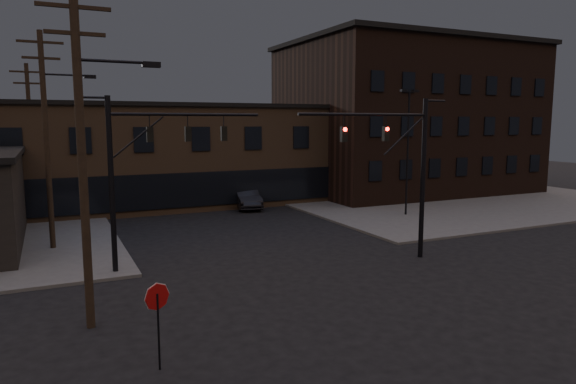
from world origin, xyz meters
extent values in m
plane|color=black|center=(0.00, 0.00, 0.00)|extent=(140.00, 140.00, 0.00)
cube|color=#474744|center=(22.00, 22.00, 0.07)|extent=(30.00, 30.00, 0.15)
cube|color=brown|center=(0.00, 28.00, 4.00)|extent=(40.00, 12.00, 8.00)
cube|color=black|center=(22.00, 26.00, 7.00)|extent=(22.00, 16.00, 14.00)
cylinder|color=black|center=(6.50, 4.50, 4.00)|extent=(0.24, 0.24, 8.00)
cylinder|color=black|center=(3.00, 4.50, 7.20)|extent=(7.00, 0.14, 0.14)
cube|color=#FF140C|center=(4.17, 4.50, 6.30)|extent=(0.28, 0.22, 0.70)
cube|color=#FF140C|center=(1.83, 4.50, 6.30)|extent=(0.28, 0.22, 0.70)
cylinder|color=black|center=(-8.00, 8.00, 4.00)|extent=(0.24, 0.24, 8.00)
cylinder|color=black|center=(-4.50, 8.00, 7.20)|extent=(7.00, 0.14, 0.14)
cube|color=black|center=(-6.25, 8.00, 6.30)|extent=(0.28, 0.22, 0.70)
cube|color=black|center=(-4.50, 8.00, 6.30)|extent=(0.28, 0.22, 0.70)
cube|color=black|center=(-2.75, 8.00, 6.30)|extent=(0.28, 0.22, 0.70)
cylinder|color=black|center=(-8.00, -2.00, 1.10)|extent=(0.06, 0.06, 2.20)
cylinder|color=maroon|center=(-8.00, -1.98, 2.10)|extent=(0.72, 0.33, 0.76)
cylinder|color=black|center=(-9.50, 2.00, 5.50)|extent=(0.28, 0.28, 11.00)
cube|color=black|center=(-9.50, 2.00, 10.40)|extent=(2.20, 0.12, 0.12)
cube|color=black|center=(-9.50, 2.00, 9.60)|extent=(1.80, 0.12, 0.12)
cube|color=black|center=(-7.20, 2.00, 8.75)|extent=(0.60, 0.25, 0.18)
cylinder|color=black|center=(-10.50, 14.00, 5.75)|extent=(0.28, 0.28, 11.50)
cube|color=black|center=(-10.50, 14.00, 10.90)|extent=(2.20, 0.12, 0.12)
cube|color=black|center=(-10.50, 14.00, 10.10)|extent=(1.80, 0.12, 0.12)
cube|color=black|center=(-8.20, 14.00, 9.25)|extent=(0.60, 0.25, 0.18)
cylinder|color=black|center=(-11.50, 26.00, 5.50)|extent=(0.28, 0.28, 11.00)
cube|color=black|center=(-11.50, 26.00, 10.40)|extent=(2.20, 0.12, 0.12)
cube|color=black|center=(-11.50, 26.00, 9.60)|extent=(1.80, 0.12, 0.12)
cylinder|color=black|center=(13.00, 14.00, 4.50)|extent=(0.14, 0.14, 9.00)
cube|color=black|center=(12.50, 14.00, 9.05)|extent=(0.50, 0.28, 0.18)
cube|color=black|center=(13.50, 14.00, 9.05)|extent=(0.50, 0.28, 0.18)
cylinder|color=black|center=(19.00, 19.00, 4.50)|extent=(0.14, 0.14, 9.00)
cube|color=black|center=(18.50, 19.00, 9.05)|extent=(0.50, 0.28, 0.18)
cube|color=black|center=(19.50, 19.00, 9.05)|extent=(0.50, 0.28, 0.18)
imported|color=black|center=(17.03, 21.62, 0.89)|extent=(4.51, 2.13, 1.49)
imported|color=silver|center=(14.51, 24.49, 0.77)|extent=(4.50, 2.32, 1.25)
imported|color=black|center=(3.73, 22.39, 0.83)|extent=(2.54, 5.23, 1.65)
camera|label=1|loc=(-10.51, -15.76, 6.86)|focal=32.00mm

